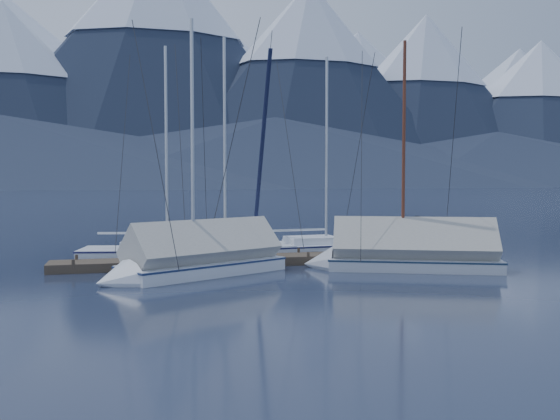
# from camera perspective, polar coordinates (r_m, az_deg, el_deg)

# --- Properties ---
(ground) EXTENTS (1000.00, 1000.00, 0.00)m
(ground) POSITION_cam_1_polar(r_m,az_deg,el_deg) (22.52, 1.26, -5.86)
(ground) COLOR black
(ground) RESTS_ON ground
(mountain_range) EXTENTS (877.00, 584.00, 150.50)m
(mountain_range) POSITION_cam_1_polar(r_m,az_deg,el_deg) (395.88, -12.92, 10.94)
(mountain_range) COLOR #475675
(mountain_range) RESTS_ON ground
(dock) EXTENTS (18.00, 1.50, 0.54)m
(dock) POSITION_cam_1_polar(r_m,az_deg,el_deg) (24.42, 0.00, -4.91)
(dock) COLOR #382D23
(dock) RESTS_ON ground
(mooring_posts) EXTENTS (15.12, 1.52, 0.35)m
(mooring_posts) POSITION_cam_1_polar(r_m,az_deg,el_deg) (24.27, -1.15, -4.38)
(mooring_posts) COLOR #382D23
(mooring_posts) RESTS_ON ground
(sailboat_open_left) EXTENTS (7.87, 3.69, 10.05)m
(sailboat_open_left) POSITION_cam_1_polar(r_m,az_deg,el_deg) (26.16, -9.62, -4.27)
(sailboat_open_left) COLOR silver
(sailboat_open_left) RESTS_ON ground
(sailboat_open_mid) EXTENTS (8.10, 3.46, 10.64)m
(sailboat_open_mid) POSITION_cam_1_polar(r_m,az_deg,el_deg) (26.68, -4.10, -4.07)
(sailboat_open_mid) COLOR silver
(sailboat_open_mid) RESTS_ON ground
(sailboat_open_right) EXTENTS (7.70, 3.24, 9.99)m
(sailboat_open_right) POSITION_cam_1_polar(r_m,az_deg,el_deg) (28.03, 5.46, -3.76)
(sailboat_open_right) COLOR white
(sailboat_open_right) RESTS_ON ground
(sailboat_covered_near) EXTENTS (7.74, 4.88, 9.67)m
(sailboat_covered_near) POSITION_cam_1_polar(r_m,az_deg,el_deg) (23.35, 11.33, -4.41)
(sailboat_covered_near) COLOR silver
(sailboat_covered_near) RESTS_ON ground
(sailboat_covered_far) EXTENTS (7.33, 5.11, 10.01)m
(sailboat_covered_far) POSITION_cam_1_polar(r_m,az_deg,el_deg) (21.48, -8.66, -5.00)
(sailboat_covered_far) COLOR white
(sailboat_covered_far) RESTS_ON ground
(person) EXTENTS (0.57, 0.67, 1.55)m
(person) POSITION_cam_1_polar(r_m,az_deg,el_deg) (26.42, 13.12, -2.19)
(person) COLOR black
(person) RESTS_ON dock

